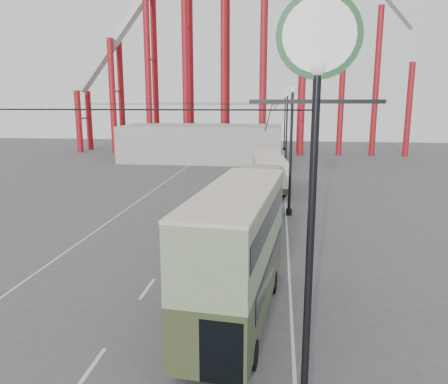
# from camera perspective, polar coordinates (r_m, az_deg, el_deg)

# --- Properties ---
(ground) EXTENTS (160.00, 160.00, 0.00)m
(ground) POSITION_cam_1_polar(r_m,az_deg,el_deg) (16.80, -10.75, -18.08)
(ground) COLOR #4F4F51
(ground) RESTS_ON ground
(road_markings) EXTENTS (12.52, 120.00, 0.01)m
(road_markings) POSITION_cam_1_polar(r_m,az_deg,el_deg) (34.98, -2.23, -1.96)
(road_markings) COLOR silver
(road_markings) RESTS_ON ground
(lamp_post_near) EXTENTS (3.20, 0.44, 10.80)m
(lamp_post_near) POSITION_cam_1_polar(r_m,az_deg,el_deg) (10.85, 11.86, 9.17)
(lamp_post_near) COLOR black
(lamp_post_near) RESTS_ON ground
(lamp_post_mid) EXTENTS (3.20, 0.44, 9.32)m
(lamp_post_mid) POSITION_cam_1_polar(r_m,az_deg,el_deg) (32.03, 8.72, 5.14)
(lamp_post_mid) COLOR black
(lamp_post_mid) RESTS_ON ground
(lamp_post_far) EXTENTS (3.20, 0.44, 9.32)m
(lamp_post_far) POSITION_cam_1_polar(r_m,az_deg,el_deg) (53.94, 8.17, 7.81)
(lamp_post_far) COLOR black
(lamp_post_far) RESTS_ON ground
(lamp_post_distant) EXTENTS (3.20, 0.44, 9.32)m
(lamp_post_distant) POSITION_cam_1_polar(r_m,az_deg,el_deg) (75.90, 7.94, 8.93)
(lamp_post_distant) COLOR black
(lamp_post_distant) RESTS_ON ground
(roller_coaster) EXTENTS (52.95, 5.00, 55.48)m
(roller_coaster) POSITION_cam_1_polar(r_m,az_deg,el_deg) (72.56, 1.45, 23.40)
(roller_coaster) COLOR maroon
(roller_coaster) RESTS_ON ground
(fairground_shed) EXTENTS (22.00, 10.00, 5.00)m
(fairground_shed) POSITION_cam_1_polar(r_m,az_deg,el_deg) (62.02, -2.82, 6.40)
(fairground_shed) COLOR gray
(fairground_shed) RESTS_ON ground
(double_decker_bus) EXTENTS (3.36, 9.85, 5.19)m
(double_decker_bus) POSITION_cam_1_polar(r_m,az_deg,el_deg) (16.57, 1.79, -7.25)
(double_decker_bus) COLOR #364224
(double_decker_bus) RESTS_ON ground
(single_decker_green) EXTENTS (3.41, 12.42, 3.48)m
(single_decker_green) POSITION_cam_1_polar(r_m,az_deg,el_deg) (28.48, 3.80, -1.12)
(single_decker_green) COLOR gray
(single_decker_green) RESTS_ON ground
(single_decker_cream) EXTENTS (3.68, 10.80, 3.29)m
(single_decker_cream) POSITION_cam_1_polar(r_m,az_deg,el_deg) (41.78, 5.79, 2.84)
(single_decker_cream) COLOR beige
(single_decker_cream) RESTS_ON ground
(pedestrian) EXTENTS (0.64, 0.48, 1.61)m
(pedestrian) POSITION_cam_1_polar(r_m,az_deg,el_deg) (21.66, 2.21, -8.50)
(pedestrian) COLOR black
(pedestrian) RESTS_ON ground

